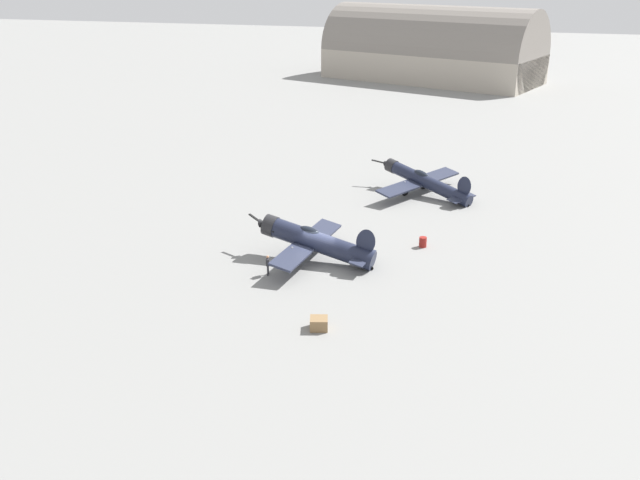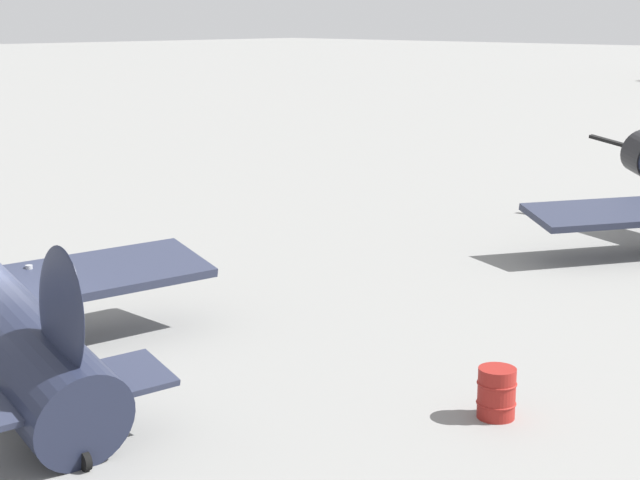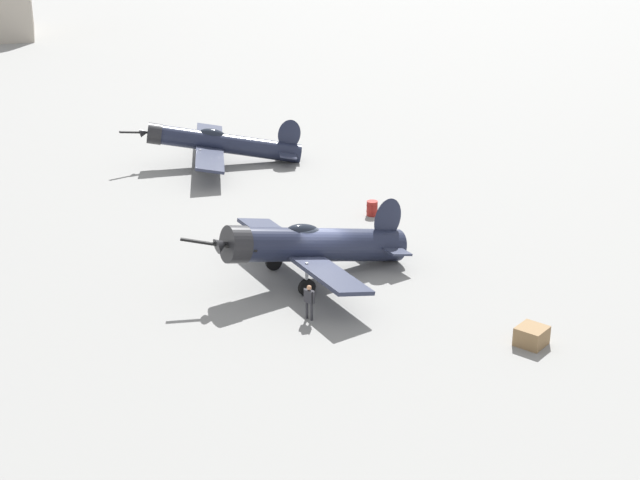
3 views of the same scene
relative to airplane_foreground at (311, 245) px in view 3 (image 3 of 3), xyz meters
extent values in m
plane|color=gray|center=(-0.48, 0.06, -1.63)|extent=(400.00, 400.00, 0.00)
cylinder|color=#1E2338|center=(-0.48, 0.06, -0.07)|extent=(9.06, 2.61, 3.20)
cylinder|color=#232326|center=(3.69, -0.44, 0.74)|extent=(1.39, 1.81, 1.82)
cone|color=#232326|center=(4.34, -0.52, 0.87)|extent=(0.75, 0.77, 0.79)
cube|color=black|center=(4.48, -0.54, 0.87)|extent=(2.85, 2.02, 0.68)
ellipsoid|color=black|center=(0.39, -0.05, 0.76)|extent=(1.88, 0.97, 0.99)
cube|color=#282D42|center=(0.57, -0.07, -0.29)|extent=(2.99, 10.36, 0.52)
ellipsoid|color=#1E2338|center=(-4.16, 0.50, 0.56)|extent=(1.86, 0.34, 2.30)
cube|color=#282D42|center=(-3.96, 0.47, -0.67)|extent=(1.50, 3.51, 0.31)
cylinder|color=#999BA0|center=(1.29, 1.54, -0.63)|extent=(0.14, 0.14, 1.20)
cylinder|color=black|center=(1.29, 1.54, -1.23)|extent=(0.82, 0.29, 0.80)
cylinder|color=#999BA0|center=(0.89, -1.80, -0.63)|extent=(0.14, 0.14, 1.20)
cylinder|color=black|center=(0.89, -1.80, -1.23)|extent=(0.82, 0.29, 0.80)
cylinder|color=black|center=(-4.68, 0.56, -1.49)|extent=(0.29, 0.13, 0.28)
cylinder|color=#1E2338|center=(-6.37, -18.72, -0.28)|extent=(9.22, 5.84, 2.92)
cylinder|color=#232326|center=(-2.27, -20.97, 0.54)|extent=(1.64, 1.73, 1.49)
cone|color=#232326|center=(-1.70, -21.29, 0.65)|extent=(0.83, 0.80, 0.65)
cube|color=black|center=(-1.57, -21.36, 0.65)|extent=(3.08, 0.29, 0.59)
ellipsoid|color=black|center=(-5.52, -19.19, 0.42)|extent=(1.94, 1.53, 0.96)
cube|color=#282D42|center=(-5.35, -19.28, -0.42)|extent=(7.08, 10.89, 0.48)
ellipsoid|color=#1E2338|center=(-9.96, -16.74, 0.24)|extent=(1.65, 0.98, 2.21)
cube|color=#282D42|center=(-9.79, -16.83, -0.91)|extent=(2.60, 3.51, 0.29)
cylinder|color=#999BA0|center=(-4.10, -18.22, -0.71)|extent=(0.14, 0.14, 1.04)
cylinder|color=black|center=(-4.10, -18.22, -1.23)|extent=(0.80, 0.56, 0.80)
cylinder|color=#999BA0|center=(-5.57, -20.90, -0.71)|extent=(0.14, 0.14, 1.04)
cylinder|color=black|center=(-5.57, -20.90, -1.23)|extent=(0.80, 0.56, 0.80)
cylinder|color=black|center=(-10.48, -16.45, -1.49)|extent=(0.29, 0.22, 0.28)
cylinder|color=#2D2D33|center=(2.53, 3.68, -1.24)|extent=(0.11, 0.11, 0.79)
cylinder|color=#2D2D33|center=(2.58, 3.40, -1.24)|extent=(0.11, 0.11, 0.79)
cube|color=#2D2D33|center=(2.56, 3.54, -0.57)|extent=(0.29, 0.46, 0.56)
sphere|color=tan|center=(2.56, 3.54, -0.17)|extent=(0.21, 0.21, 0.21)
cylinder|color=#2D2D33|center=(2.51, 3.80, -0.55)|extent=(0.09, 0.09, 0.52)
cylinder|color=#2D2D33|center=(2.61, 3.28, -0.55)|extent=(0.09, 0.09, 0.52)
cube|color=olive|center=(-3.33, 10.51, -1.25)|extent=(1.36, 1.33, 0.76)
cylinder|color=maroon|center=(-7.75, -5.13, -1.22)|extent=(0.61, 0.61, 0.84)
torus|color=maroon|center=(-7.75, -5.13, -1.05)|extent=(0.65, 0.65, 0.04)
torus|color=maroon|center=(-7.75, -5.13, -1.38)|extent=(0.65, 0.65, 0.04)
camera|label=1|loc=(-14.17, 49.03, 20.22)|focal=39.98mm
camera|label=2|loc=(-16.17, 7.47, 4.69)|focal=55.44mm
camera|label=3|loc=(21.83, 31.33, 15.07)|focal=50.11mm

